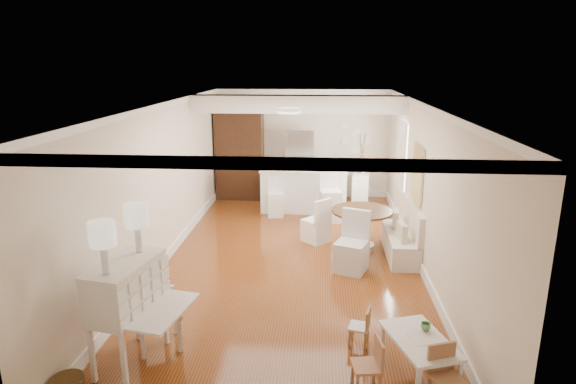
# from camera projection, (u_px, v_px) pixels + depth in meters

# --- Properties ---
(room) EXTENTS (9.00, 9.04, 2.82)m
(room) POSITION_uv_depth(u_px,v_px,m) (294.00, 150.00, 8.39)
(room) COLOR brown
(room) RESTS_ON ground
(secretary_bureau) EXTENTS (1.18, 1.20, 1.29)m
(secretary_bureau) POSITION_uv_depth(u_px,v_px,m) (129.00, 313.00, 5.62)
(secretary_bureau) COLOR white
(secretary_bureau) RESTS_ON ground
(gustavian_armchair) EXTENTS (0.75, 0.75, 0.99)m
(gustavian_armchair) POSITION_uv_depth(u_px,v_px,m) (158.00, 310.00, 5.97)
(gustavian_armchair) COLOR silver
(gustavian_armchair) RESTS_ON ground
(kids_table) EXTENTS (0.85, 1.09, 0.48)m
(kids_table) POSITION_uv_depth(u_px,v_px,m) (418.00, 357.00, 5.45)
(kids_table) COLOR white
(kids_table) RESTS_ON ground
(kids_chair_a) EXTENTS (0.35, 0.35, 0.63)m
(kids_chair_a) POSITION_uv_depth(u_px,v_px,m) (366.00, 365.00, 5.18)
(kids_chair_a) COLOR #A8714C
(kids_chair_a) RESTS_ON ground
(kids_chair_b) EXTENTS (0.30, 0.30, 0.52)m
(kids_chair_b) POSITION_uv_depth(u_px,v_px,m) (359.00, 326.00, 6.06)
(kids_chair_b) COLOR olive
(kids_chair_b) RESTS_ON ground
(kids_chair_c) EXTENTS (0.41, 0.41, 0.66)m
(kids_chair_c) POSITION_uv_depth(u_px,v_px,m) (447.00, 378.00, 4.94)
(kids_chair_c) COLOR #A7724C
(kids_chair_c) RESTS_ON ground
(banquette) EXTENTS (0.52, 1.60, 0.98)m
(banquette) POSITION_uv_depth(u_px,v_px,m) (401.00, 230.00, 8.82)
(banquette) COLOR silver
(banquette) RESTS_ON ground
(dining_table) EXTENTS (1.43, 1.43, 0.78)m
(dining_table) POSITION_uv_depth(u_px,v_px,m) (361.00, 229.00, 9.15)
(dining_table) COLOR #4B3018
(dining_table) RESTS_ON ground
(slip_chair_near) EXTENTS (0.65, 0.66, 1.04)m
(slip_chair_near) POSITION_uv_depth(u_px,v_px,m) (352.00, 242.00, 8.15)
(slip_chair_near) COLOR silver
(slip_chair_near) RESTS_ON ground
(slip_chair_far) EXTENTS (0.62, 0.62, 0.90)m
(slip_chair_far) POSITION_uv_depth(u_px,v_px,m) (316.00, 220.00, 9.52)
(slip_chair_far) COLOR white
(slip_chair_far) RESTS_ON ground
(breakfast_counter) EXTENTS (2.05, 0.65, 1.03)m
(breakfast_counter) POSITION_uv_depth(u_px,v_px,m) (304.00, 190.00, 11.44)
(breakfast_counter) COLOR white
(breakfast_counter) RESTS_ON ground
(bar_stool_left) EXTENTS (0.40, 0.40, 0.89)m
(bar_stool_left) POSITION_uv_depth(u_px,v_px,m) (275.00, 198.00, 11.09)
(bar_stool_left) COLOR white
(bar_stool_left) RESTS_ON ground
(bar_stool_right) EXTENTS (0.51, 0.51, 1.14)m
(bar_stool_right) POSITION_uv_depth(u_px,v_px,m) (330.00, 197.00, 10.70)
(bar_stool_right) COLOR white
(bar_stool_right) RESTS_ON ground
(pantry_cabinet) EXTENTS (1.20, 0.60, 2.30)m
(pantry_cabinet) POSITION_uv_depth(u_px,v_px,m) (240.00, 155.00, 12.43)
(pantry_cabinet) COLOR #381E11
(pantry_cabinet) RESTS_ON ground
(fridge) EXTENTS (0.75, 0.65, 1.80)m
(fridge) POSITION_uv_depth(u_px,v_px,m) (313.00, 166.00, 12.34)
(fridge) COLOR silver
(fridge) RESTS_ON ground
(sideboard) EXTENTS (0.49, 0.91, 0.83)m
(sideboard) POSITION_uv_depth(u_px,v_px,m) (361.00, 189.00, 11.92)
(sideboard) COLOR silver
(sideboard) RESTS_ON ground
(pencil_cup) EXTENTS (0.15, 0.15, 0.09)m
(pencil_cup) POSITION_uv_depth(u_px,v_px,m) (426.00, 327.00, 5.54)
(pencil_cup) COLOR #609C5B
(pencil_cup) RESTS_ON kids_table
(branch_vase) EXTENTS (0.21, 0.21, 0.22)m
(branch_vase) POSITION_uv_depth(u_px,v_px,m) (362.00, 169.00, 11.77)
(branch_vase) COLOR silver
(branch_vase) RESTS_ON sideboard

